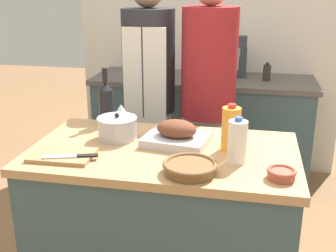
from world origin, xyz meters
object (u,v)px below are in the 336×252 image
stand_mixer (236,60)px  condiment_bottle_extra (267,73)px  stock_pot (117,128)px  wicker_basket (190,167)px  mixing_bowl (281,174)px  knife_chef (72,156)px  condiment_bottle_tall (134,62)px  cutting_board (63,155)px  wine_glass_left (121,111)px  roasting_pan (177,135)px  juice_jug (231,129)px  milk_jug (237,141)px  wine_bottle_green (106,102)px  condiment_bottle_short (163,68)px  person_cook_guest (208,97)px  person_cook_aproned (149,93)px

stand_mixer → condiment_bottle_extra: stand_mixer is taller
stock_pot → wicker_basket: bearing=-38.4°
mixing_bowl → knife_chef: size_ratio=0.49×
stand_mixer → condiment_bottle_tall: 0.88m
condiment_bottle_extra → condiment_bottle_tall: bearing=172.9°
stock_pot → mixing_bowl: (0.80, -0.32, -0.03)m
cutting_board → condiment_bottle_extra: condiment_bottle_extra is taller
mixing_bowl → wine_glass_left: 0.95m
roasting_pan → wicker_basket: bearing=-70.1°
wicker_basket → juice_jug: juice_jug is taller
roasting_pan → condiment_bottle_tall: condiment_bottle_tall is taller
wine_glass_left → condiment_bottle_tall: (-0.34, 1.44, -0.01)m
juice_jug → milk_jug: size_ratio=1.08×
wine_bottle_green → condiment_bottle_short: 1.27m
juice_jug → condiment_bottle_short: (-0.66, 1.52, -0.03)m
stock_pot → juice_jug: juice_jug is taller
milk_jug → person_cook_guest: person_cook_guest is taller
juice_jug → knife_chef: bearing=-158.5°
condiment_bottle_tall → condiment_bottle_extra: condiment_bottle_tall is taller
stock_pot → mixing_bowl: bearing=-21.6°
milk_jug → condiment_bottle_short: milk_jug is taller
knife_chef → roasting_pan: bearing=34.6°
wine_bottle_green → person_cook_guest: (0.52, 0.47, -0.06)m
milk_jug → condiment_bottle_tall: (-0.98, 1.77, -0.00)m
mixing_bowl → condiment_bottle_short: size_ratio=0.91×
wicker_basket → condiment_bottle_extra: (0.34, 1.79, 0.05)m
condiment_bottle_tall → person_cook_guest: (0.75, -0.91, -0.03)m
condiment_bottle_short → milk_jug: bearing=-67.3°
roasting_pan → wicker_basket: 0.34m
wicker_basket → cutting_board: size_ratio=0.80×
roasting_pan → person_cook_guest: person_cook_guest is taller
cutting_board → milk_jug: 0.80m
juice_jug → condiment_bottle_extra: (0.19, 1.49, -0.03)m
roasting_pan → condiment_bottle_short: size_ratio=2.54×
knife_chef → wicker_basket: bearing=-2.8°
person_cook_guest → stand_mixer: bearing=96.7°
mixing_bowl → wine_bottle_green: bearing=150.4°
wine_glass_left → condiment_bottle_short: condiment_bottle_short is taller
wicker_basket → condiment_bottle_tall: bearing=112.3°
condiment_bottle_short → person_cook_guest: size_ratio=0.08×
wine_glass_left → wicker_basket: bearing=-47.3°
stand_mixer → condiment_bottle_short: bearing=-172.2°
stock_pot → wine_bottle_green: (-0.13, 0.21, 0.07)m
condiment_bottle_tall → roasting_pan: bearing=-67.3°
cutting_board → condiment_bottle_extra: size_ratio=2.03×
wicker_basket → milk_jug: bearing=40.3°
wicker_basket → person_cook_aproned: person_cook_aproned is taller
condiment_bottle_tall → condiment_bottle_extra: 1.14m
wine_glass_left → condiment_bottle_tall: 1.48m
roasting_pan → wine_bottle_green: 0.51m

